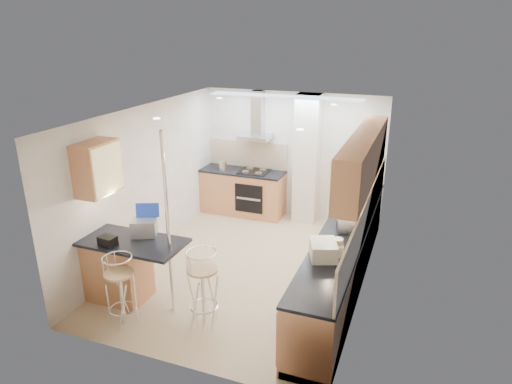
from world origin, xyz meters
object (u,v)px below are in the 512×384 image
at_px(microwave, 350,218).
at_px(bar_stool_end, 203,287).
at_px(laptop, 144,228).
at_px(bar_stool_near, 121,290).
at_px(bread_bin, 323,250).

distance_m(microwave, bar_stool_end, 2.32).
relative_size(microwave, laptop, 1.59).
relative_size(bar_stool_near, bread_bin, 2.41).
xyz_separation_m(microwave, laptop, (-2.60, -1.31, -0.01)).
height_order(microwave, laptop, microwave).
bearing_deg(laptop, bar_stool_end, -40.19).
height_order(laptop, bar_stool_near, laptop).
height_order(laptop, bar_stool_end, laptop).
bearing_deg(bread_bin, bar_stool_near, -178.20).
distance_m(bar_stool_near, bar_stool_end, 1.05).
distance_m(laptop, bread_bin, 2.46).
height_order(laptop, bread_bin, laptop).
distance_m(microwave, laptop, 2.91).
xyz_separation_m(laptop, bread_bin, (2.44, 0.27, -0.03)).
bearing_deg(bar_stool_end, bread_bin, -13.55).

